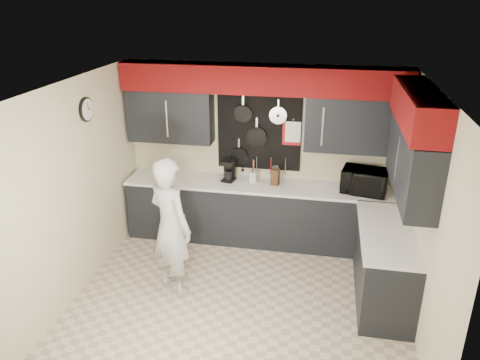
% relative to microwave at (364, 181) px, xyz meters
% --- Properties ---
extents(ground, '(4.00, 4.00, 0.00)m').
position_rel_microwave_xyz_m(ground, '(-1.47, -1.43, -1.09)').
color(ground, '#C2AF97').
rests_on(ground, ground).
extents(back_wall_assembly, '(4.00, 0.36, 2.60)m').
position_rel_microwave_xyz_m(back_wall_assembly, '(-1.46, 0.17, 0.92)').
color(back_wall_assembly, beige).
rests_on(back_wall_assembly, ground).
extents(right_wall_assembly, '(0.36, 3.50, 2.60)m').
position_rel_microwave_xyz_m(right_wall_assembly, '(0.39, -1.17, 0.86)').
color(right_wall_assembly, beige).
rests_on(right_wall_assembly, ground).
extents(left_wall_assembly, '(0.05, 3.50, 2.60)m').
position_rel_microwave_xyz_m(left_wall_assembly, '(-3.46, -1.42, 0.25)').
color(left_wall_assembly, beige).
rests_on(left_wall_assembly, ground).
extents(base_cabinets, '(3.95, 2.20, 0.92)m').
position_rel_microwave_xyz_m(base_cabinets, '(-0.98, -0.30, -0.63)').
color(base_cabinets, black).
rests_on(base_cabinets, ground).
extents(microwave, '(0.67, 0.52, 0.33)m').
position_rel_microwave_xyz_m(microwave, '(0.00, 0.00, 0.00)').
color(microwave, black).
rests_on(microwave, base_cabinets).
extents(knife_block, '(0.13, 0.13, 0.24)m').
position_rel_microwave_xyz_m(knife_block, '(-1.23, 0.03, -0.05)').
color(knife_block, '#321C10').
rests_on(knife_block, base_cabinets).
extents(utensil_crock, '(0.12, 0.12, 0.15)m').
position_rel_microwave_xyz_m(utensil_crock, '(-1.57, 0.09, -0.09)').
color(utensil_crock, silver).
rests_on(utensil_crock, base_cabinets).
extents(coffee_maker, '(0.22, 0.25, 0.32)m').
position_rel_microwave_xyz_m(coffee_maker, '(-1.92, 0.08, -0.00)').
color(coffee_maker, black).
rests_on(coffee_maker, base_cabinets).
extents(person, '(0.77, 0.70, 1.76)m').
position_rel_microwave_xyz_m(person, '(-2.33, -1.40, -0.21)').
color(person, '#AAAAA8').
rests_on(person, ground).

